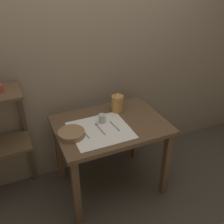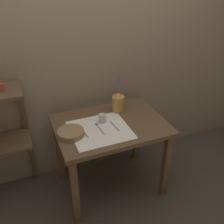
{
  "view_description": "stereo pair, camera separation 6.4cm",
  "coord_description": "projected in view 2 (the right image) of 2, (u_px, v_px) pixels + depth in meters",
  "views": [
    {
      "loc": [
        -0.81,
        -1.88,
        2.09
      ],
      "look_at": [
        0.02,
        0.0,
        0.9
      ],
      "focal_mm": 42.0,
      "sensor_mm": 36.0,
      "label": 1
    },
    {
      "loc": [
        -0.75,
        -1.9,
        2.09
      ],
      "look_at": [
        0.02,
        0.0,
        0.9
      ],
      "focal_mm": 42.0,
      "sensor_mm": 36.0,
      "label": 2
    }
  ],
  "objects": [
    {
      "name": "ground_plane",
      "position": [
        111.0,
        184.0,
        2.82
      ],
      "size": [
        12.0,
        12.0,
        0.0
      ],
      "primitive_type": "plane",
      "color": "#473F35"
    },
    {
      "name": "stone_wall_back",
      "position": [
        93.0,
        63.0,
        2.6
      ],
      "size": [
        7.0,
        0.06,
        2.4
      ],
      "color": "gray",
      "rests_on": "ground_plane"
    },
    {
      "name": "wooden_table",
      "position": [
        111.0,
        134.0,
        2.49
      ],
      "size": [
        1.02,
        0.74,
        0.78
      ],
      "color": "brown",
      "rests_on": "ground_plane"
    },
    {
      "name": "linen_cloth",
      "position": [
        100.0,
        130.0,
        2.33
      ],
      "size": [
        0.52,
        0.49,
        0.0
      ],
      "color": "white",
      "rests_on": "wooden_table"
    },
    {
      "name": "pitcher_with_flowers",
      "position": [
        118.0,
        102.0,
        2.58
      ],
      "size": [
        0.12,
        0.12,
        0.41
      ],
      "color": "#B7843D",
      "rests_on": "wooden_table"
    },
    {
      "name": "wooden_bowl",
      "position": [
        71.0,
        133.0,
        2.25
      ],
      "size": [
        0.23,
        0.23,
        0.05
      ],
      "color": "#8E6B47",
      "rests_on": "wooden_table"
    },
    {
      "name": "glass_tumbler_near",
      "position": [
        102.0,
        118.0,
        2.42
      ],
      "size": [
        0.07,
        0.07,
        0.08
      ],
      "color": "#B7C1BC",
      "rests_on": "wooden_table"
    },
    {
      "name": "fork_outer",
      "position": [
        84.0,
        132.0,
        2.29
      ],
      "size": [
        0.03,
        0.18,
        0.0
      ],
      "color": "gray",
      "rests_on": "wooden_table"
    },
    {
      "name": "spoon_inner",
      "position": [
        98.0,
        126.0,
        2.38
      ],
      "size": [
        0.03,
        0.19,
        0.02
      ],
      "color": "gray",
      "rests_on": "wooden_table"
    },
    {
      "name": "fork_inner",
      "position": [
        114.0,
        126.0,
        2.38
      ],
      "size": [
        0.03,
        0.18,
        0.0
      ],
      "color": "gray",
      "rests_on": "wooden_table"
    }
  ]
}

